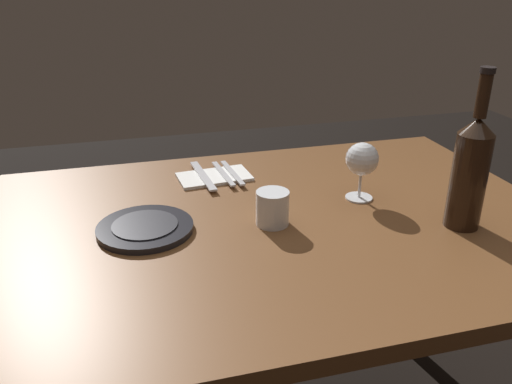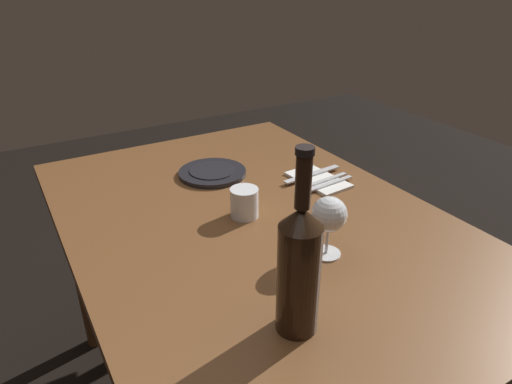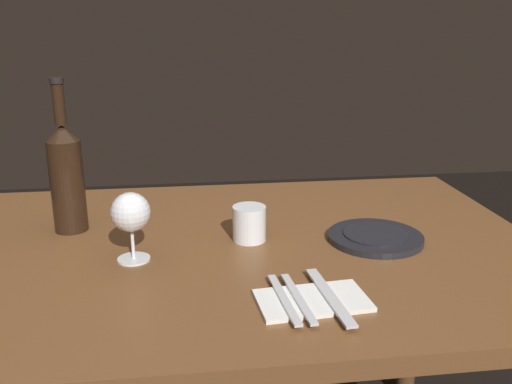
{
  "view_description": "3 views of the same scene",
  "coord_description": "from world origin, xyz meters",
  "px_view_note": "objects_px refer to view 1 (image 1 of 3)",
  "views": [
    {
      "loc": [
        0.32,
        1.01,
        1.28
      ],
      "look_at": [
        0.04,
        -0.03,
        0.8
      ],
      "focal_mm": 36.78,
      "sensor_mm": 36.0,
      "label": 1
    },
    {
      "loc": [
        -0.89,
        0.51,
        1.33
      ],
      "look_at": [
        -0.02,
        0.0,
        0.82
      ],
      "focal_mm": 32.06,
      "sensor_mm": 36.0,
      "label": 2
    },
    {
      "loc": [
        -0.12,
        -1.11,
        1.21
      ],
      "look_at": [
        0.03,
        -0.03,
        0.86
      ],
      "focal_mm": 38.93,
      "sensor_mm": 36.0,
      "label": 3
    }
  ],
  "objects_px": {
    "wine_glass_left": "(362,160)",
    "water_tumbler": "(272,210)",
    "fork_inner": "(223,174)",
    "table_knife": "(203,176)",
    "dinner_plate": "(145,228)",
    "folded_napkin": "(214,177)",
    "wine_bottle": "(470,170)",
    "fork_outer": "(232,173)"
  },
  "relations": [
    {
      "from": "wine_glass_left",
      "to": "folded_napkin",
      "type": "distance_m",
      "value": 0.4
    },
    {
      "from": "wine_bottle",
      "to": "table_knife",
      "type": "height_order",
      "value": "wine_bottle"
    },
    {
      "from": "fork_outer",
      "to": "table_knife",
      "type": "bearing_deg",
      "value": 0.0
    },
    {
      "from": "table_knife",
      "to": "folded_napkin",
      "type": "bearing_deg",
      "value": 180.0
    },
    {
      "from": "fork_inner",
      "to": "folded_napkin",
      "type": "bearing_deg",
      "value": 0.0
    },
    {
      "from": "folded_napkin",
      "to": "wine_glass_left",
      "type": "bearing_deg",
      "value": 145.37
    },
    {
      "from": "table_knife",
      "to": "dinner_plate",
      "type": "bearing_deg",
      "value": 56.26
    },
    {
      "from": "water_tumbler",
      "to": "folded_napkin",
      "type": "bearing_deg",
      "value": -75.88
    },
    {
      "from": "wine_bottle",
      "to": "fork_inner",
      "type": "bearing_deg",
      "value": -42.41
    },
    {
      "from": "wine_glass_left",
      "to": "fork_inner",
      "type": "bearing_deg",
      "value": -36.85
    },
    {
      "from": "fork_inner",
      "to": "table_knife",
      "type": "xyz_separation_m",
      "value": [
        0.05,
        0.0,
        0.0
      ]
    },
    {
      "from": "wine_bottle",
      "to": "wine_glass_left",
      "type": "bearing_deg",
      "value": -50.77
    },
    {
      "from": "fork_inner",
      "to": "fork_outer",
      "type": "bearing_deg",
      "value": 180.0
    },
    {
      "from": "water_tumbler",
      "to": "table_knife",
      "type": "bearing_deg",
      "value": -70.53
    },
    {
      "from": "wine_glass_left",
      "to": "dinner_plate",
      "type": "relative_size",
      "value": 0.69
    },
    {
      "from": "water_tumbler",
      "to": "table_knife",
      "type": "xyz_separation_m",
      "value": [
        0.1,
        -0.29,
        -0.02
      ]
    },
    {
      "from": "fork_inner",
      "to": "fork_outer",
      "type": "height_order",
      "value": "same"
    },
    {
      "from": "wine_glass_left",
      "to": "dinner_plate",
      "type": "height_order",
      "value": "wine_glass_left"
    },
    {
      "from": "dinner_plate",
      "to": "fork_outer",
      "type": "xyz_separation_m",
      "value": [
        -0.25,
        -0.26,
        0.0
      ]
    },
    {
      "from": "wine_glass_left",
      "to": "folded_napkin",
      "type": "relative_size",
      "value": 0.72
    },
    {
      "from": "wine_glass_left",
      "to": "table_knife",
      "type": "distance_m",
      "value": 0.42
    },
    {
      "from": "wine_glass_left",
      "to": "water_tumbler",
      "type": "height_order",
      "value": "wine_glass_left"
    },
    {
      "from": "wine_bottle",
      "to": "fork_outer",
      "type": "bearing_deg",
      "value": -44.05
    },
    {
      "from": "wine_bottle",
      "to": "fork_outer",
      "type": "distance_m",
      "value": 0.6
    },
    {
      "from": "wine_bottle",
      "to": "fork_inner",
      "type": "relative_size",
      "value": 1.92
    },
    {
      "from": "fork_inner",
      "to": "water_tumbler",
      "type": "bearing_deg",
      "value": 99.46
    },
    {
      "from": "wine_bottle",
      "to": "folded_napkin",
      "type": "xyz_separation_m",
      "value": [
        0.47,
        -0.41,
        -0.13
      ]
    },
    {
      "from": "wine_glass_left",
      "to": "folded_napkin",
      "type": "xyz_separation_m",
      "value": [
        0.32,
        -0.22,
        -0.1
      ]
    },
    {
      "from": "water_tumbler",
      "to": "fork_outer",
      "type": "height_order",
      "value": "water_tumbler"
    },
    {
      "from": "dinner_plate",
      "to": "fork_outer",
      "type": "bearing_deg",
      "value": -134.45
    },
    {
      "from": "wine_glass_left",
      "to": "fork_inner",
      "type": "xyz_separation_m",
      "value": [
        0.29,
        -0.22,
        -0.09
      ]
    },
    {
      "from": "dinner_plate",
      "to": "folded_napkin",
      "type": "height_order",
      "value": "dinner_plate"
    },
    {
      "from": "dinner_plate",
      "to": "fork_inner",
      "type": "bearing_deg",
      "value": -131.45
    },
    {
      "from": "fork_inner",
      "to": "fork_outer",
      "type": "relative_size",
      "value": 1.0
    },
    {
      "from": "wine_glass_left",
      "to": "folded_napkin",
      "type": "bearing_deg",
      "value": -34.63
    },
    {
      "from": "wine_glass_left",
      "to": "fork_outer",
      "type": "relative_size",
      "value": 0.79
    },
    {
      "from": "dinner_plate",
      "to": "table_knife",
      "type": "bearing_deg",
      "value": -123.74
    },
    {
      "from": "water_tumbler",
      "to": "folded_napkin",
      "type": "distance_m",
      "value": 0.31
    },
    {
      "from": "folded_napkin",
      "to": "wine_bottle",
      "type": "bearing_deg",
      "value": 139.13
    },
    {
      "from": "wine_glass_left",
      "to": "dinner_plate",
      "type": "bearing_deg",
      "value": 3.93
    },
    {
      "from": "folded_napkin",
      "to": "fork_inner",
      "type": "distance_m",
      "value": 0.03
    },
    {
      "from": "dinner_plate",
      "to": "wine_bottle",
      "type": "bearing_deg",
      "value": 167.13
    }
  ]
}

